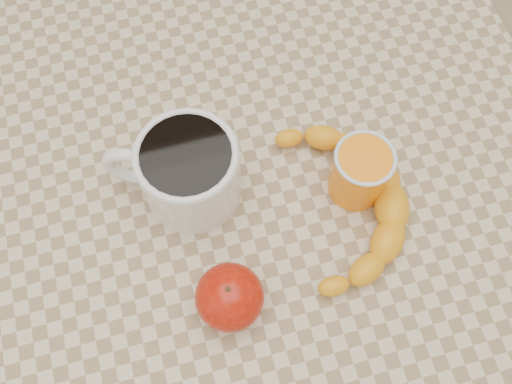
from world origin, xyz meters
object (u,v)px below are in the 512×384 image
object	(u,v)px
table	(256,223)
coffee_mug	(187,171)
orange_juice_glass	(360,172)
banana	(344,204)
apple	(230,297)

from	to	relation	value
table	coffee_mug	world-z (taller)	coffee_mug
orange_juice_glass	banana	distance (m)	0.04
orange_juice_glass	apple	xyz separation A→B (m)	(-0.18, -0.10, -0.01)
orange_juice_glass	coffee_mug	bearing A→B (deg)	165.43
coffee_mug	banana	distance (m)	0.18
table	apple	xyz separation A→B (m)	(-0.06, -0.11, 0.12)
table	apple	bearing A→B (deg)	-117.97
orange_juice_glass	apple	world-z (taller)	orange_juice_glass
banana	coffee_mug	bearing A→B (deg)	167.82
table	orange_juice_glass	distance (m)	0.18
orange_juice_glass	banana	bearing A→B (deg)	-134.70
table	banana	distance (m)	0.15
coffee_mug	orange_juice_glass	size ratio (longest dim) A/B	2.12
orange_juice_glass	apple	size ratio (longest dim) A/B	1.00
coffee_mug	banana	world-z (taller)	coffee_mug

